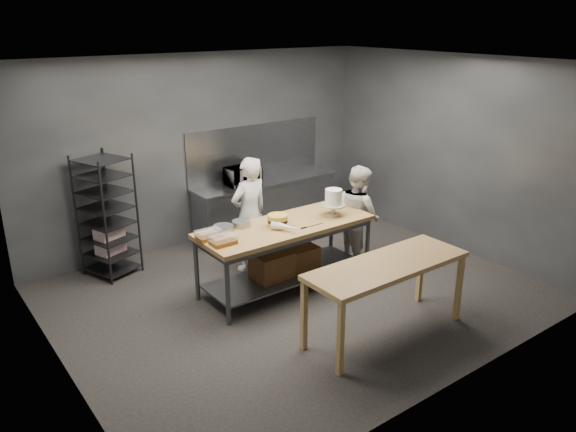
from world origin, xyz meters
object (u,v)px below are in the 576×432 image
at_px(work_table, 285,248).
at_px(chef_right, 358,215).
at_px(microwave, 243,176).
at_px(chef_behind, 249,214).
at_px(speed_rack, 107,217).
at_px(frosted_cake_stand, 333,199).
at_px(near_counter, 387,270).
at_px(layer_cake, 278,221).

height_order(work_table, chef_right, chef_right).
distance_m(chef_right, microwave, 2.08).
bearing_deg(microwave, chef_behind, -118.28).
height_order(speed_rack, chef_right, speed_rack).
height_order(chef_right, frosted_cake_stand, chef_right).
bearing_deg(chef_behind, speed_rack, -38.36).
xyz_separation_m(near_counter, chef_right, (1.15, 1.69, -0.07)).
bearing_deg(near_counter, layer_cake, 102.06).
xyz_separation_m(chef_right, layer_cake, (-1.50, -0.05, 0.25)).
bearing_deg(chef_right, chef_behind, 73.54).
relative_size(work_table, frosted_cake_stand, 6.45).
distance_m(chef_behind, microwave, 1.31).
bearing_deg(chef_behind, work_table, 86.80).
xyz_separation_m(microwave, frosted_cake_stand, (0.17, -2.05, 0.10)).
bearing_deg(frosted_cake_stand, chef_behind, 130.64).
bearing_deg(chef_behind, frosted_cake_stand, 124.34).
relative_size(work_table, layer_cake, 9.17).
height_order(speed_rack, layer_cake, speed_rack).
distance_m(near_counter, frosted_cake_stand, 1.65).
height_order(work_table, microwave, microwave).
xyz_separation_m(work_table, chef_behind, (-0.04, 0.80, 0.27)).
bearing_deg(near_counter, microwave, 84.49).
height_order(work_table, frosted_cake_stand, frosted_cake_stand).
xyz_separation_m(speed_rack, chef_right, (3.10, -1.81, -0.11)).
relative_size(near_counter, microwave, 3.69).
bearing_deg(chef_behind, near_counter, 89.91).
distance_m(chef_behind, chef_right, 1.61).
bearing_deg(near_counter, speed_rack, 119.15).
bearing_deg(frosted_cake_stand, work_table, 171.41).
bearing_deg(frosted_cake_stand, speed_rack, 141.44).
xyz_separation_m(near_counter, microwave, (0.35, 3.58, 0.24)).
bearing_deg(layer_cake, frosted_cake_stand, -6.62).
relative_size(speed_rack, frosted_cake_stand, 4.70).
relative_size(microwave, frosted_cake_stand, 1.46).
relative_size(work_table, chef_right, 1.61).
bearing_deg(work_table, chef_right, 1.77).
bearing_deg(work_table, near_counter, -82.29).
height_order(speed_rack, chef_behind, speed_rack).
xyz_separation_m(chef_behind, layer_cake, (-0.08, -0.81, 0.16)).
relative_size(speed_rack, layer_cake, 6.69).
xyz_separation_m(work_table, microwave, (0.57, 1.94, 0.48)).
xyz_separation_m(work_table, layer_cake, (-0.13, -0.01, 0.43)).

